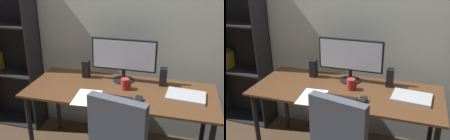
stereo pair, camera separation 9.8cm
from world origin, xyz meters
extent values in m
cube|color=beige|center=(0.00, 0.51, 1.30)|extent=(6.40, 0.10, 2.60)
cube|color=#56351E|center=(0.00, 0.00, 0.73)|extent=(1.69, 0.69, 0.02)
cylinder|color=black|center=(-0.78, -0.28, 0.36)|extent=(0.04, 0.04, 0.72)
cylinder|color=black|center=(-0.78, 0.28, 0.36)|extent=(0.04, 0.04, 0.72)
cylinder|color=black|center=(0.78, 0.28, 0.36)|extent=(0.04, 0.04, 0.72)
cylinder|color=black|center=(-0.01, 0.20, 0.75)|extent=(0.20, 0.20, 0.01)
cylinder|color=black|center=(-0.01, 0.20, 0.80)|extent=(0.04, 0.04, 0.10)
cube|color=black|center=(-0.01, 0.20, 1.00)|extent=(0.61, 0.03, 0.30)
cube|color=silver|center=(-0.01, 0.19, 1.00)|extent=(0.58, 0.01, 0.27)
cube|color=black|center=(0.00, -0.20, 0.75)|extent=(0.29, 0.11, 0.02)
cube|color=black|center=(0.20, -0.17, 0.76)|extent=(0.06, 0.10, 0.03)
cylinder|color=#B72D28|center=(0.04, 0.03, 0.79)|extent=(0.08, 0.08, 0.10)
cube|color=#B72D28|center=(0.09, 0.03, 0.79)|extent=(0.02, 0.01, 0.06)
cube|color=#B7BABC|center=(0.57, 0.01, 0.75)|extent=(0.34, 0.26, 0.02)
cube|color=black|center=(-0.39, 0.19, 0.82)|extent=(0.06, 0.07, 0.17)
cube|color=black|center=(0.36, 0.19, 0.82)|extent=(0.06, 0.07, 0.17)
cube|color=white|center=(-0.23, -0.22, 0.74)|extent=(0.23, 0.31, 0.00)
cube|color=#474C56|center=(0.14, -0.66, 0.75)|extent=(0.41, 0.15, 0.52)
cube|color=black|center=(-1.03, 0.30, 0.91)|extent=(0.02, 0.28, 1.83)
cube|color=black|center=(-1.35, 0.44, 0.91)|extent=(0.67, 0.01, 1.83)
cube|color=black|center=(-1.35, 0.30, 0.01)|extent=(0.63, 0.26, 0.02)
cube|color=black|center=(-1.35, 0.30, 0.64)|extent=(0.63, 0.26, 0.02)
cube|color=black|center=(-1.35, 0.30, 1.19)|extent=(0.63, 0.26, 0.02)
cube|color=gold|center=(-1.52, 0.29, 0.74)|extent=(0.03, 0.22, 0.19)
camera|label=1|loc=(0.47, -2.03, 1.78)|focal=41.46mm
camera|label=2|loc=(0.57, -2.01, 1.78)|focal=41.46mm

